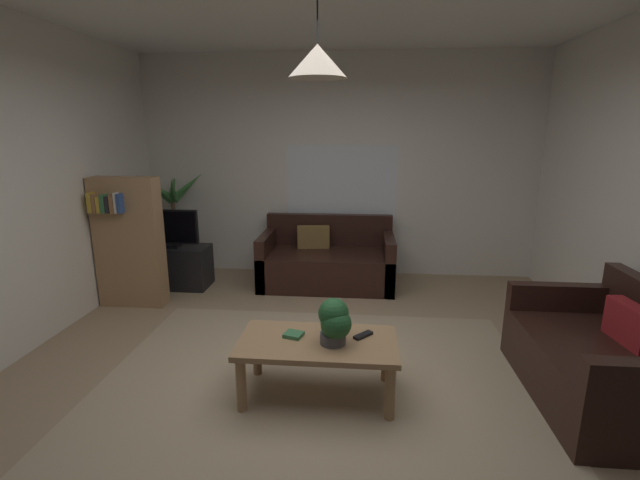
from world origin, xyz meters
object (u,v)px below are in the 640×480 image
at_px(pendant_lamp, 317,61).
at_px(bookshelf_corner, 129,241).
at_px(couch_right_side, 604,364).
at_px(remote_on_table_0, 363,335).
at_px(couch_under_window, 327,263).
at_px(coffee_table, 318,349).
at_px(book_on_table_0, 294,335).
at_px(potted_palm_corner, 174,225).
at_px(potted_plant_on_table, 335,321).
at_px(tv_stand, 172,266).
at_px(tv, 168,228).

bearing_deg(pendant_lamp, bookshelf_corner, 144.85).
distance_m(couch_right_side, remote_on_table_0, 1.69).
relative_size(couch_under_window, coffee_table, 1.44).
relative_size(book_on_table_0, potted_palm_corner, 0.09).
xyz_separation_m(potted_palm_corner, pendant_lamp, (2.13, -2.59, 1.60)).
height_order(couch_under_window, pendant_lamp, pendant_lamp).
xyz_separation_m(book_on_table_0, potted_plant_on_table, (0.30, -0.08, 0.15)).
relative_size(couch_right_side, potted_plant_on_table, 4.28).
bearing_deg(potted_plant_on_table, tv_stand, 134.17).
height_order(potted_plant_on_table, pendant_lamp, pendant_lamp).
distance_m(remote_on_table_0, tv_stand, 3.10).
height_order(couch_right_side, potted_palm_corner, potted_palm_corner).
bearing_deg(potted_palm_corner, bookshelf_corner, -92.95).
xyz_separation_m(tv, pendant_lamp, (2.00, -2.12, 1.54)).
relative_size(couch_under_window, couch_right_side, 1.16).
xyz_separation_m(couch_right_side, potted_palm_corner, (-4.13, 2.47, 0.39)).
relative_size(couch_under_window, pendant_lamp, 2.52).
height_order(couch_under_window, remote_on_table_0, couch_under_window).
height_order(book_on_table_0, tv_stand, tv_stand).
height_order(coffee_table, tv_stand, tv_stand).
bearing_deg(tv_stand, potted_plant_on_table, -45.83).
distance_m(couch_right_side, coffee_table, 2.01).
height_order(couch_under_window, coffee_table, couch_under_window).
relative_size(couch_right_side, book_on_table_0, 11.00).
bearing_deg(tv, couch_right_side, -26.53).
distance_m(coffee_table, bookshelf_corner, 2.69).
xyz_separation_m(potted_plant_on_table, pendant_lamp, (-0.12, 0.04, 1.67)).
relative_size(remote_on_table_0, potted_plant_on_table, 0.49).
xyz_separation_m(remote_on_table_0, pendant_lamp, (-0.32, -0.09, 1.83)).
height_order(couch_under_window, tv, tv).
bearing_deg(coffee_table, couch_right_side, 3.54).
bearing_deg(book_on_table_0, tv, 131.23).
relative_size(coffee_table, bookshelf_corner, 0.80).
xyz_separation_m(remote_on_table_0, tv, (-2.31, 2.03, 0.29)).
xyz_separation_m(couch_right_side, tv_stand, (-4.00, 2.02, -0.02)).
bearing_deg(couch_under_window, potted_palm_corner, 174.29).
relative_size(potted_palm_corner, bookshelf_corner, 0.99).
distance_m(book_on_table_0, potted_palm_corner, 3.22).
distance_m(couch_under_window, bookshelf_corner, 2.28).
relative_size(couch_right_side, remote_on_table_0, 8.66).
height_order(couch_under_window, bookshelf_corner, bookshelf_corner).
relative_size(couch_right_side, tv_stand, 1.54).
distance_m(potted_plant_on_table, tv_stand, 3.06).
xyz_separation_m(potted_palm_corner, bookshelf_corner, (-0.05, -1.06, 0.05)).
xyz_separation_m(remote_on_table_0, potted_plant_on_table, (-0.20, -0.12, 0.16)).
relative_size(couch_right_side, coffee_table, 1.24).
height_order(tv_stand, potted_palm_corner, potted_palm_corner).
bearing_deg(couch_under_window, coffee_table, -87.21).
distance_m(couch_under_window, potted_palm_corner, 2.06).
relative_size(tv, potted_palm_corner, 0.52).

